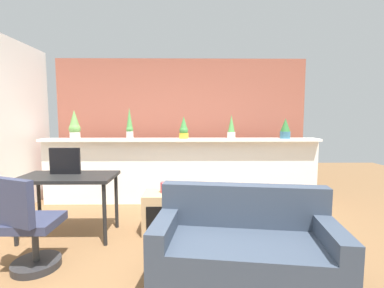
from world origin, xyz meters
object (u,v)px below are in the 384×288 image
at_px(potted_plant_1, 130,125).
at_px(potted_plant_2, 184,129).
at_px(potted_plant_4, 285,129).
at_px(vase_on_shelf, 164,187).
at_px(potted_plant_0, 75,126).
at_px(office_chair, 29,231).
at_px(desk, 68,182).
at_px(potted_plant_3, 231,127).
at_px(side_cube_shelf, 160,212).
at_px(tv_monitor, 65,161).
at_px(couch, 244,249).

distance_m(potted_plant_1, potted_plant_2, 0.88).
height_order(potted_plant_4, vase_on_shelf, potted_plant_4).
relative_size(potted_plant_0, office_chair, 0.51).
height_order(potted_plant_0, potted_plant_2, potted_plant_0).
bearing_deg(vase_on_shelf, desk, -173.56).
bearing_deg(potted_plant_3, potted_plant_1, -178.37).
bearing_deg(potted_plant_3, potted_plant_2, -177.31).
bearing_deg(potted_plant_4, side_cube_shelf, -150.46).
distance_m(potted_plant_2, vase_on_shelf, 1.30).
bearing_deg(tv_monitor, potted_plant_2, 38.52).
distance_m(potted_plant_1, vase_on_shelf, 1.47).
bearing_deg(side_cube_shelf, potted_plant_1, 118.30).
bearing_deg(potted_plant_0, tv_monitor, -73.22).
bearing_deg(couch, potted_plant_3, 84.39).
bearing_deg(potted_plant_4, potted_plant_0, 179.46).
relative_size(desk, tv_monitor, 3.02).
bearing_deg(office_chair, tv_monitor, 91.48).
bearing_deg(vase_on_shelf, potted_plant_4, 29.75).
distance_m(side_cube_shelf, vase_on_shelf, 0.32).
bearing_deg(couch, office_chair, 175.17).
xyz_separation_m(office_chair, vase_on_shelf, (1.18, 0.89, 0.18)).
bearing_deg(potted_plant_2, vase_on_shelf, -101.81).
xyz_separation_m(tv_monitor, side_cube_shelf, (1.14, 0.03, -0.66)).
bearing_deg(potted_plant_3, potted_plant_0, -179.68).
relative_size(potted_plant_2, desk, 0.33).
bearing_deg(couch, potted_plant_2, 104.86).
bearing_deg(couch, desk, 154.40).
height_order(potted_plant_0, desk, potted_plant_0).
xyz_separation_m(potted_plant_1, office_chair, (-0.53, -1.96, -0.93)).
bearing_deg(vase_on_shelf, potted_plant_2, 78.19).
bearing_deg(side_cube_shelf, office_chair, -142.39).
xyz_separation_m(potted_plant_2, side_cube_shelf, (-0.28, -1.11, -1.00)).
bearing_deg(desk, potted_plant_0, 108.44).
bearing_deg(couch, tv_monitor, 153.25).
xyz_separation_m(tv_monitor, couch, (2.00, -1.01, -0.63)).
xyz_separation_m(potted_plant_3, potted_plant_4, (0.88, -0.05, -0.02)).
xyz_separation_m(potted_plant_2, office_chair, (-1.41, -1.97, -0.86)).
bearing_deg(potted_plant_3, desk, -149.72).
relative_size(potted_plant_2, tv_monitor, 1.00).
relative_size(potted_plant_3, potted_plant_4, 1.18).
relative_size(tv_monitor, side_cube_shelf, 0.73).
bearing_deg(tv_monitor, couch, -26.75).
height_order(potted_plant_3, potted_plant_4, potted_plant_3).
bearing_deg(desk, potted_plant_1, 68.01).
bearing_deg(desk, potted_plant_4, 21.76).
distance_m(potted_plant_4, side_cube_shelf, 2.45).
bearing_deg(potted_plant_1, tv_monitor, -116.06).
relative_size(desk, couch, 0.67).
bearing_deg(potted_plant_0, couch, -42.71).
distance_m(office_chair, vase_on_shelf, 1.48).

